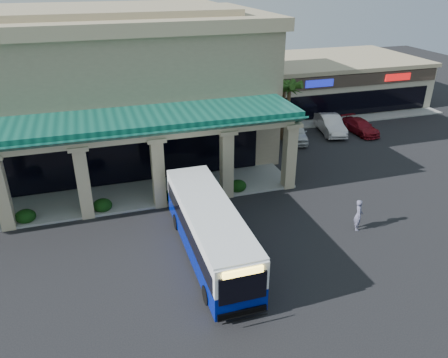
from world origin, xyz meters
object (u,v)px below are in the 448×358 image
object	(u,v)px
transit_bus	(209,232)
pedestrian	(359,215)
car_red	(360,127)
car_white	(330,124)
car_silver	(295,132)

from	to	relation	value
transit_bus	pedestrian	distance (m)	9.01
transit_bus	pedestrian	bearing A→B (deg)	-0.45
pedestrian	car_red	distance (m)	17.31
transit_bus	car_red	xyz separation A→B (m)	(18.57, 14.35, -0.87)
transit_bus	car_white	world-z (taller)	transit_bus
pedestrian	car_red	world-z (taller)	pedestrian
car_red	pedestrian	bearing A→B (deg)	-127.24
transit_bus	car_white	xyz separation A→B (m)	(15.91, 15.25, -0.67)
car_silver	car_red	size ratio (longest dim) A/B	1.06
pedestrian	car_red	xyz separation A→B (m)	(9.58, 14.41, -0.32)
car_red	car_silver	bearing A→B (deg)	175.20
transit_bus	car_white	distance (m)	22.05
transit_bus	car_white	size ratio (longest dim) A/B	2.14
transit_bus	car_silver	xyz separation A→B (m)	(12.00, 14.48, -0.71)
car_white	car_red	size ratio (longest dim) A/B	1.15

